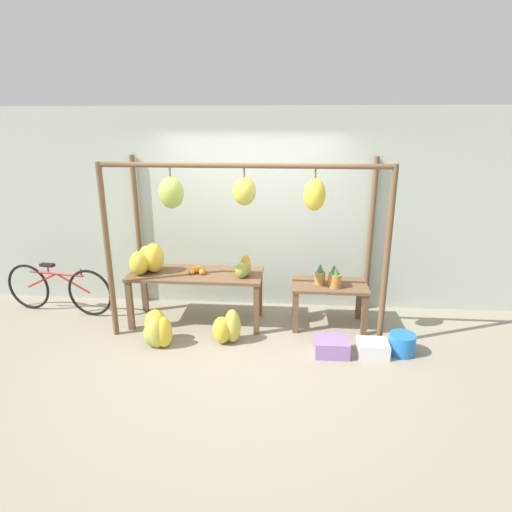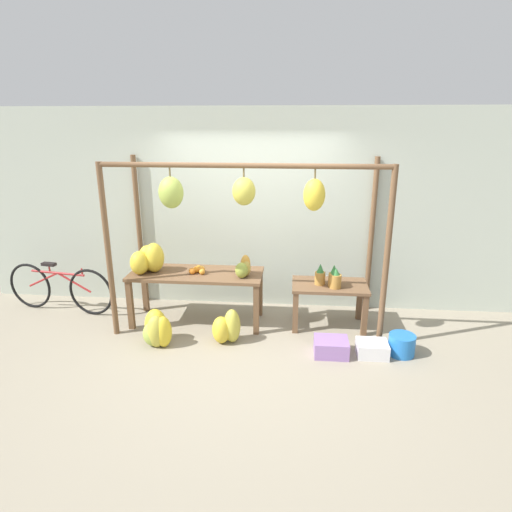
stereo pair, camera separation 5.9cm
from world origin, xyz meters
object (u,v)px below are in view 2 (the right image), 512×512
pineapple_cluster (330,277)px  fruit_crate_purple (372,349)px  banana_pile_on_table (148,259)px  banana_pile_ground_left (157,330)px  orange_pile (198,270)px  banana_pile_ground_right (227,328)px  blue_bucket (402,345)px  fruit_crate_white (331,347)px  parked_bicycle (60,288)px  papaya_pile (244,268)px

pineapple_cluster → fruit_crate_purple: pineapple_cluster is taller
pineapple_cluster → banana_pile_on_table: bearing=-179.8°
banana_pile_ground_left → banana_pile_on_table: bearing=113.0°
orange_pile → fruit_crate_purple: (2.17, -0.68, -0.66)m
pineapple_cluster → banana_pile_ground_right: bearing=-158.2°
fruit_crate_purple → blue_bucket: bearing=9.3°
orange_pile → fruit_crate_white: size_ratio=0.54×
fruit_crate_white → parked_bicycle: size_ratio=0.24×
orange_pile → papaya_pile: size_ratio=0.74×
pineapple_cluster → banana_pile_ground_left: 2.25m
banana_pile_on_table → orange_pile: 0.67m
banana_pile_ground_left → blue_bucket: banana_pile_ground_left is taller
banana_pile_on_table → fruit_crate_white: (2.35, -0.67, -0.79)m
fruit_crate_white → banana_pile_on_table: bearing=164.1°
orange_pile → papaya_pile: (0.61, -0.07, 0.07)m
banana_pile_on_table → fruit_crate_purple: (2.82, -0.65, -0.80)m
fruit_crate_white → parked_bicycle: (-3.75, 0.87, 0.26)m
banana_pile_on_table → banana_pile_ground_right: size_ratio=1.01×
banana_pile_on_table → fruit_crate_white: size_ratio=1.11×
fruit_crate_white → blue_bucket: (0.82, 0.08, 0.03)m
banana_pile_ground_left → fruit_crate_purple: bearing=-0.4°
parked_bicycle → banana_pile_ground_left: bearing=-26.4°
blue_bucket → banana_pile_ground_right: bearing=177.3°
papaya_pile → banana_pile_ground_right: bearing=-110.1°
banana_pile_ground_right → parked_bicycle: size_ratio=0.26×
orange_pile → banana_pile_ground_right: 0.88m
orange_pile → parked_bicycle: (-2.05, 0.17, -0.40)m
parked_bicycle → banana_pile_ground_right: bearing=-15.5°
banana_pile_ground_left → parked_bicycle: 1.86m
orange_pile → banana_pile_ground_left: bearing=-120.5°
pineapple_cluster → papaya_pile: 1.10m
banana_pile_on_table → papaya_pile: 1.27m
parked_bicycle → papaya_pile: bearing=-5.2°
banana_pile_ground_left → blue_bucket: 2.90m
banana_pile_ground_right → parked_bicycle: parked_bicycle is taller
banana_pile_on_table → blue_bucket: 3.31m
orange_pile → blue_bucket: 2.66m
papaya_pile → fruit_crate_purple: bearing=-21.1°
banana_pile_on_table → pineapple_cluster: banana_pile_on_table is taller
banana_pile_ground_right → blue_bucket: banana_pile_ground_right is taller
banana_pile_ground_left → fruit_crate_white: 2.09m
orange_pile → pineapple_cluster: (1.71, -0.02, -0.04)m
orange_pile → fruit_crate_white: orange_pile is taller
banana_pile_on_table → orange_pile: bearing=2.3°
fruit_crate_white → banana_pile_ground_left: bearing=178.9°
parked_bicycle → fruit_crate_white: bearing=-13.0°
blue_bucket → fruit_crate_purple: (-0.34, -0.06, -0.04)m
banana_pile_on_table → pineapple_cluster: bearing=0.2°
fruit_crate_white → fruit_crate_purple: (0.47, 0.02, -0.01)m
fruit_crate_white → blue_bucket: 0.82m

